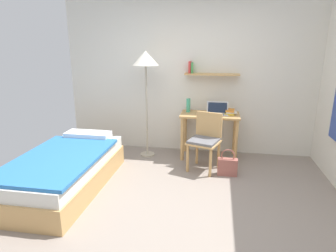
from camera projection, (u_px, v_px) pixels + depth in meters
ground_plane at (176, 210)px, 3.33m from camera, size 5.28×5.28×0.00m
wall_back at (194, 77)px, 4.89m from camera, size 4.40×0.27×2.60m
bed at (65, 170)px, 3.79m from camera, size 0.98×1.93×0.54m
desk at (210, 123)px, 4.73m from camera, size 0.94×0.51×0.74m
desk_chair at (205, 139)px, 4.31m from camera, size 0.54×0.54×0.85m
standing_lamp at (146, 64)px, 4.56m from camera, size 0.41×0.41×1.73m
laptop at (217, 111)px, 4.66m from camera, size 0.34×0.21×0.19m
water_bottle at (188, 105)px, 4.78m from camera, size 0.07×0.07×0.23m
book_stack at (230, 112)px, 4.67m from camera, size 0.19×0.24×0.07m
handbag at (227, 166)px, 4.18m from camera, size 0.28×0.11×0.40m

